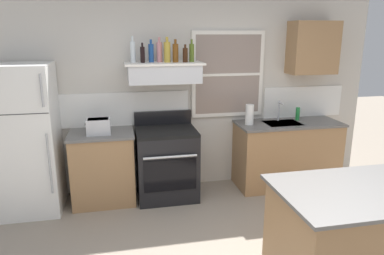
% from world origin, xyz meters
% --- Properties ---
extents(back_wall, '(5.40, 0.11, 2.70)m').
position_xyz_m(back_wall, '(0.03, 2.23, 1.35)').
color(back_wall, beige).
rests_on(back_wall, ground_plane).
extents(refrigerator, '(0.70, 0.72, 1.77)m').
position_xyz_m(refrigerator, '(-1.90, 1.84, 0.88)').
color(refrigerator, white).
rests_on(refrigerator, ground_plane).
extents(counter_left_of_stove, '(0.79, 0.63, 0.91)m').
position_xyz_m(counter_left_of_stove, '(-1.05, 1.90, 0.46)').
color(counter_left_of_stove, '#9E754C').
rests_on(counter_left_of_stove, ground_plane).
extents(toaster, '(0.30, 0.20, 0.19)m').
position_xyz_m(toaster, '(-1.07, 1.83, 1.01)').
color(toaster, silver).
rests_on(toaster, counter_left_of_stove).
extents(stove_range, '(0.76, 0.69, 1.09)m').
position_xyz_m(stove_range, '(-0.25, 1.86, 0.46)').
color(stove_range, black).
rests_on(stove_range, ground_plane).
extents(range_hood_shelf, '(0.96, 0.52, 0.24)m').
position_xyz_m(range_hood_shelf, '(-0.25, 1.96, 1.62)').
color(range_hood_shelf, silver).
extents(bottle_clear_tall, '(0.06, 0.06, 0.31)m').
position_xyz_m(bottle_clear_tall, '(-0.62, 2.00, 1.88)').
color(bottle_clear_tall, silver).
rests_on(bottle_clear_tall, range_hood_shelf).
extents(bottle_balsamic_dark, '(0.06, 0.06, 0.24)m').
position_xyz_m(bottle_balsamic_dark, '(-0.50, 1.96, 1.84)').
color(bottle_balsamic_dark, black).
rests_on(bottle_balsamic_dark, range_hood_shelf).
extents(bottle_blue_liqueur, '(0.07, 0.07, 0.27)m').
position_xyz_m(bottle_blue_liqueur, '(-0.40, 2.00, 1.86)').
color(bottle_blue_liqueur, '#1E478C').
rests_on(bottle_blue_liqueur, range_hood_shelf).
extents(bottle_rose_pink, '(0.07, 0.07, 0.30)m').
position_xyz_m(bottle_rose_pink, '(-0.29, 2.01, 1.87)').
color(bottle_rose_pink, '#C67F84').
rests_on(bottle_rose_pink, range_hood_shelf).
extents(bottle_champagne_gold_foil, '(0.08, 0.08, 0.31)m').
position_xyz_m(bottle_champagne_gold_foil, '(-0.20, 1.94, 1.87)').
color(bottle_champagne_gold_foil, '#B29333').
rests_on(bottle_champagne_gold_foil, range_hood_shelf).
extents(bottle_amber_wine, '(0.07, 0.07, 0.28)m').
position_xyz_m(bottle_amber_wine, '(-0.10, 1.93, 1.86)').
color(bottle_amber_wine, brown).
rests_on(bottle_amber_wine, range_hood_shelf).
extents(bottle_brown_stout, '(0.06, 0.06, 0.22)m').
position_xyz_m(bottle_brown_stout, '(0.01, 1.92, 1.84)').
color(bottle_brown_stout, '#381E0F').
rests_on(bottle_brown_stout, range_hood_shelf).
extents(bottle_olive_oil_square, '(0.06, 0.06, 0.27)m').
position_xyz_m(bottle_olive_oil_square, '(0.10, 1.95, 1.86)').
color(bottle_olive_oil_square, '#4C601E').
rests_on(bottle_olive_oil_square, range_hood_shelf).
extents(counter_right_with_sink, '(1.43, 0.63, 0.91)m').
position_xyz_m(counter_right_with_sink, '(1.45, 1.90, 0.46)').
color(counter_right_with_sink, '#9E754C').
rests_on(counter_right_with_sink, ground_plane).
extents(sink_faucet, '(0.03, 0.17, 0.28)m').
position_xyz_m(sink_faucet, '(1.35, 2.00, 1.08)').
color(sink_faucet, silver).
rests_on(sink_faucet, counter_right_with_sink).
extents(paper_towel_roll, '(0.11, 0.11, 0.27)m').
position_xyz_m(paper_towel_roll, '(0.88, 1.90, 1.04)').
color(paper_towel_roll, white).
rests_on(paper_towel_roll, counter_right_with_sink).
extents(dish_soap_bottle, '(0.06, 0.06, 0.18)m').
position_xyz_m(dish_soap_bottle, '(1.63, 2.00, 1.00)').
color(dish_soap_bottle, '#268C3F').
rests_on(dish_soap_bottle, counter_right_with_sink).
extents(kitchen_island, '(1.40, 0.90, 0.91)m').
position_xyz_m(kitchen_island, '(1.05, -0.22, 0.46)').
color(kitchen_island, '#9E754C').
rests_on(kitchen_island, ground_plane).
extents(upper_cabinet_right, '(0.64, 0.32, 0.70)m').
position_xyz_m(upper_cabinet_right, '(1.80, 2.04, 1.90)').
color(upper_cabinet_right, '#9E754C').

